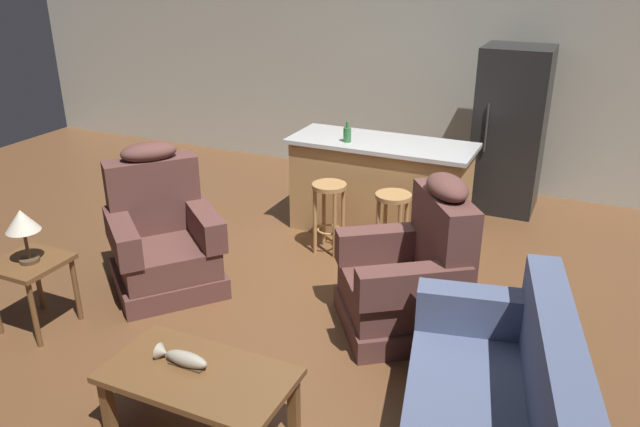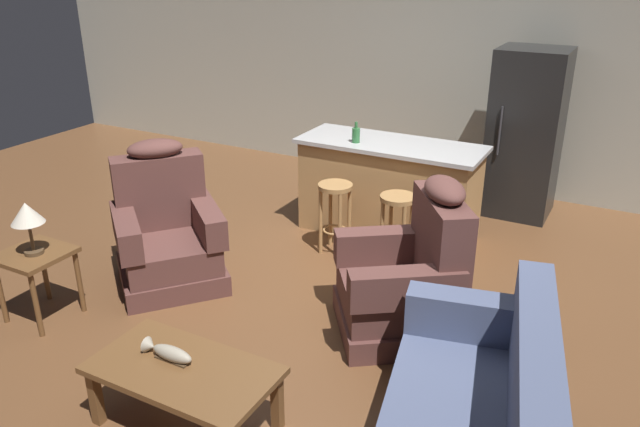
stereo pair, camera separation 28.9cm
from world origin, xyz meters
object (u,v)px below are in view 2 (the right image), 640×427
at_px(fish_figurine, 168,353).
at_px(table_lamp, 27,216).
at_px(kitchen_island, 389,188).
at_px(bottle_tall_green, 356,135).
at_px(bar_stool_left, 335,205).
at_px(refrigerator, 525,134).
at_px(recliner_near_lamp, 167,234).
at_px(coffee_table, 183,375).
at_px(end_table, 36,264).
at_px(recliner_near_island, 408,280).
at_px(bar_stool_right, 397,218).

distance_m(fish_figurine, table_lamp, 1.72).
relative_size(kitchen_island, bottle_tall_green, 8.96).
distance_m(bar_stool_left, bottle_tall_green, 0.73).
bearing_deg(fish_figurine, refrigerator, 75.31).
height_order(recliner_near_lamp, bottle_tall_green, recliner_near_lamp).
bearing_deg(bottle_tall_green, coffee_table, -83.93).
xyz_separation_m(coffee_table, table_lamp, (-1.75, 0.42, 0.50)).
bearing_deg(bottle_tall_green, kitchen_island, 27.26).
relative_size(recliner_near_lamp, bottle_tall_green, 5.97).
relative_size(table_lamp, refrigerator, 0.23).
xyz_separation_m(end_table, bar_stool_left, (1.48, 2.11, 0.01)).
relative_size(recliner_near_island, bar_stool_right, 1.76).
bearing_deg(end_table, recliner_near_lamp, 64.33).
bearing_deg(kitchen_island, bar_stool_left, -113.62).
relative_size(recliner_near_lamp, refrigerator, 0.68).
bearing_deg(recliner_near_island, fish_figurine, 25.01).
bearing_deg(fish_figurine, recliner_near_island, 59.85).
distance_m(end_table, table_lamp, 0.41).
height_order(recliner_near_island, bottle_tall_green, recliner_near_island).
bearing_deg(fish_figurine, table_lamp, 166.41).
distance_m(recliner_near_lamp, end_table, 1.05).
xyz_separation_m(refrigerator, bottle_tall_green, (-1.33, -1.35, 0.15)).
xyz_separation_m(recliner_near_island, refrigerator, (0.22, 2.77, 0.46)).
height_order(fish_figurine, recliner_near_island, recliner_near_island).
height_order(recliner_near_island, kitchen_island, recliner_near_island).
height_order(coffee_table, recliner_near_lamp, recliner_near_lamp).
bearing_deg(bar_stool_right, bottle_tall_green, 143.43).
relative_size(table_lamp, bottle_tall_green, 2.04).
bearing_deg(refrigerator, kitchen_island, -130.63).
height_order(coffee_table, kitchen_island, kitchen_island).
relative_size(recliner_near_island, bottle_tall_green, 5.97).
bearing_deg(kitchen_island, bar_stool_right, -61.49).
height_order(fish_figurine, table_lamp, table_lamp).
xyz_separation_m(recliner_near_lamp, table_lamp, (-0.43, -0.96, 0.45)).
distance_m(recliner_near_lamp, bar_stool_right, 2.01).
relative_size(bar_stool_right, bottle_tall_green, 3.39).
height_order(fish_figurine, end_table, end_table).
bearing_deg(coffee_table, fish_figurine, 168.44).
distance_m(recliner_near_lamp, bottle_tall_green, 2.00).
relative_size(fish_figurine, end_table, 0.61).
height_order(bar_stool_right, bottle_tall_green, bottle_tall_green).
height_order(recliner_near_island, table_lamp, recliner_near_island).
relative_size(fish_figurine, refrigerator, 0.19).
xyz_separation_m(recliner_near_lamp, refrigerator, (2.32, 2.99, 0.46)).
bearing_deg(table_lamp, bottle_tall_green, 61.14).
bearing_deg(bottle_tall_green, recliner_near_island, -51.94).
bearing_deg(kitchen_island, refrigerator, 49.37).
height_order(coffee_table, bar_stool_right, bar_stool_right).
bearing_deg(end_table, recliner_near_island, 24.59).
xyz_separation_m(coffee_table, fish_figurine, (-0.13, 0.03, 0.10)).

